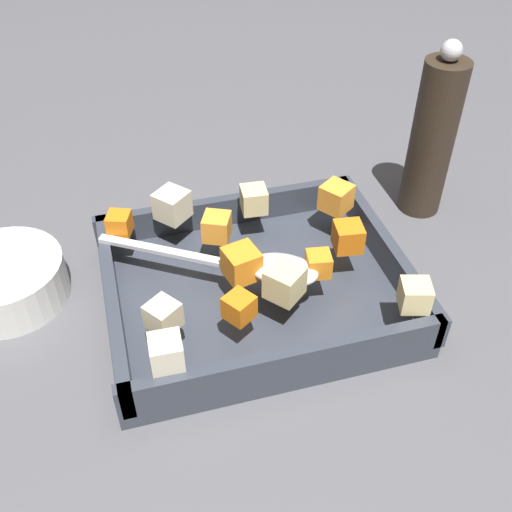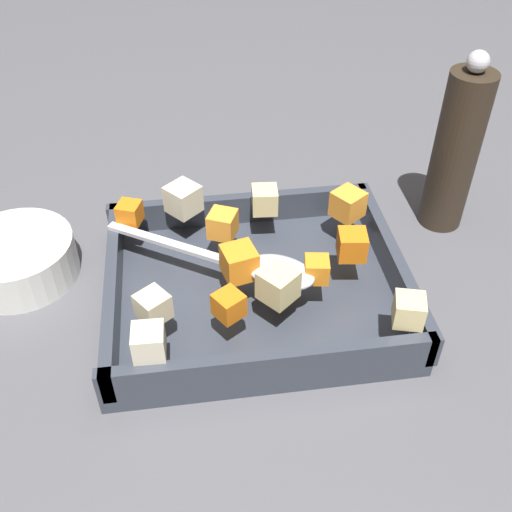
{
  "view_description": "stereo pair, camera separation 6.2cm",
  "coord_description": "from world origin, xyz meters",
  "px_view_note": "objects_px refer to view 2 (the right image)",
  "views": [
    {
      "loc": [
        0.12,
        0.46,
        0.47
      ],
      "look_at": [
        -0.0,
        0.01,
        0.06
      ],
      "focal_mm": 42.27,
      "sensor_mm": 36.0,
      "label": 1
    },
    {
      "loc": [
        0.06,
        0.48,
        0.47
      ],
      "look_at": [
        -0.0,
        0.01,
        0.06
      ],
      "focal_mm": 42.27,
      "sensor_mm": 36.0,
      "label": 2
    }
  ],
  "objects_px": {
    "baking_dish": "(256,288)",
    "serving_spoon": "(267,269)",
    "pepper_mill": "(456,151)",
    "small_prep_bowl": "(18,259)"
  },
  "relations": [
    {
      "from": "baking_dish",
      "to": "serving_spoon",
      "type": "distance_m",
      "value": 0.05
    },
    {
      "from": "serving_spoon",
      "to": "small_prep_bowl",
      "type": "height_order",
      "value": "serving_spoon"
    },
    {
      "from": "small_prep_bowl",
      "to": "serving_spoon",
      "type": "bearing_deg",
      "value": 160.49
    },
    {
      "from": "baking_dish",
      "to": "serving_spoon",
      "type": "height_order",
      "value": "serving_spoon"
    },
    {
      "from": "pepper_mill",
      "to": "small_prep_bowl",
      "type": "relative_size",
      "value": 1.72
    },
    {
      "from": "baking_dish",
      "to": "pepper_mill",
      "type": "bearing_deg",
      "value": -156.83
    },
    {
      "from": "serving_spoon",
      "to": "pepper_mill",
      "type": "distance_m",
      "value": 0.27
    },
    {
      "from": "pepper_mill",
      "to": "small_prep_bowl",
      "type": "xyz_separation_m",
      "value": [
        0.51,
        0.03,
        -0.08
      ]
    },
    {
      "from": "pepper_mill",
      "to": "small_prep_bowl",
      "type": "height_order",
      "value": "pepper_mill"
    },
    {
      "from": "pepper_mill",
      "to": "serving_spoon",
      "type": "bearing_deg",
      "value": 27.77
    }
  ]
}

